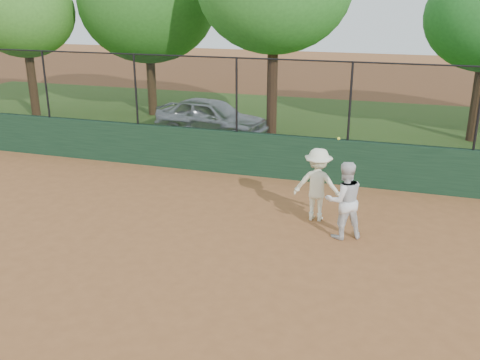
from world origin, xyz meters
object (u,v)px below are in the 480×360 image
(player_second, at_px, (344,200))
(tree_1, at_px, (147,2))
(tree_0, at_px, (24,13))
(parked_car, at_px, (211,118))
(player_main, at_px, (318,185))

(player_second, distance_m, tree_1, 13.68)
(player_second, xyz_separation_m, tree_0, (-13.61, 8.01, 3.25))
(parked_car, height_order, tree_1, tree_1)
(player_main, xyz_separation_m, tree_0, (-12.95, 7.27, 3.25))
(tree_1, bearing_deg, parked_car, -36.79)
(tree_0, xyz_separation_m, tree_1, (4.57, 1.57, 0.41))
(tree_1, bearing_deg, tree_0, -161.04)
(player_second, bearing_deg, player_main, -75.10)
(parked_car, bearing_deg, tree_1, 63.11)
(player_second, distance_m, player_main, 1.00)
(player_main, xyz_separation_m, tree_1, (-8.38, 8.84, 3.66))
(parked_car, relative_size, tree_0, 0.69)
(parked_car, height_order, player_main, player_main)
(player_second, relative_size, tree_1, 0.24)
(player_main, relative_size, tree_0, 0.35)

